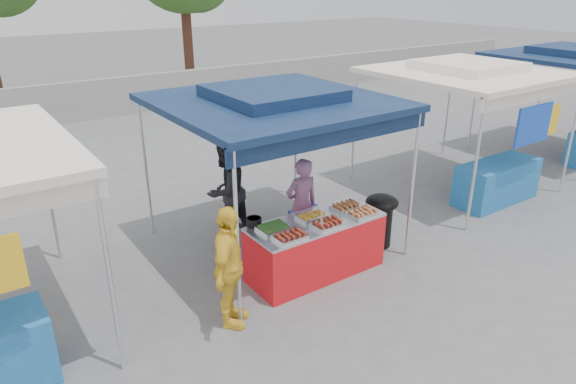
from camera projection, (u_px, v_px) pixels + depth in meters
ground_plane at (311, 269)px, 7.69m from camera, size 80.00×80.00×0.00m
back_wall at (95, 99)px, 15.80m from camera, size 40.00×0.25×1.20m
main_canopy at (274, 101)px, 7.51m from camera, size 3.20×3.20×2.57m
neighbor_stall_right at (480, 115)px, 9.89m from camera, size 3.20×3.20×2.57m
vendor_table at (315, 247)px, 7.45m from camera, size 2.00×0.80×0.85m
food_tray_fl at (290, 236)px, 6.77m from camera, size 0.42×0.30×0.07m
food_tray_fm at (328, 224)px, 7.11m from camera, size 0.42×0.30×0.07m
food_tray_fr at (362, 213)px, 7.44m from camera, size 0.42×0.30×0.07m
food_tray_bl at (273, 228)px, 7.00m from camera, size 0.42×0.30×0.07m
food_tray_bm at (312, 216)px, 7.35m from camera, size 0.42×0.30×0.07m
food_tray_br at (346, 206)px, 7.66m from camera, size 0.42×0.30×0.07m
cooking_pot at (254, 222)px, 7.11m from camera, size 0.21×0.21×0.12m
skewer_cup at (321, 226)px, 7.03m from camera, size 0.07×0.07×0.09m
wok_burner at (381, 216)px, 8.19m from camera, size 0.53×0.53×0.88m
crate_left at (264, 253)px, 7.80m from camera, size 0.56×0.39×0.33m
crate_right at (308, 238)px, 8.27m from camera, size 0.55×0.39×0.33m
crate_stacked at (308, 220)px, 8.15m from camera, size 0.53×0.37×0.32m
vendor_woman at (301, 205)px, 7.98m from camera, size 0.59×0.41×1.53m
helper_man at (226, 191)px, 8.37m from camera, size 0.97×0.87×1.65m
customer_person at (229, 268)px, 6.19m from camera, size 0.92×0.96×1.60m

